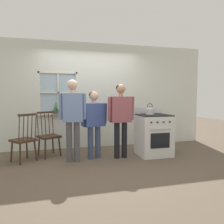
{
  "coord_description": "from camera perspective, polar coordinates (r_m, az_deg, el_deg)",
  "views": [
    {
      "loc": [
        -0.9,
        -4.25,
        1.35
      ],
      "look_at": [
        0.29,
        0.23,
        1.0
      ],
      "focal_mm": 35.0,
      "sensor_mm": 36.0,
      "label": 1
    }
  ],
  "objects": [
    {
      "name": "kettle",
      "position": [
        4.8,
        9.85,
        0.35
      ],
      "size": [
        0.21,
        0.17,
        0.25
      ],
      "color": "#B7B7BC",
      "rests_on": "stove"
    },
    {
      "name": "ground_plane",
      "position": [
        4.55,
        -2.86,
        -12.95
      ],
      "size": [
        16.0,
        16.0,
        0.0
      ],
      "primitive_type": "plane",
      "color": "brown"
    },
    {
      "name": "wall_back",
      "position": [
        5.73,
        -5.52,
        4.25
      ],
      "size": [
        6.4,
        0.16,
        2.7
      ],
      "color": "silver",
      "rests_on": "ground_plane"
    },
    {
      "name": "chair_by_window",
      "position": [
        4.82,
        -22.02,
        -6.8
      ],
      "size": [
        0.58,
        0.57,
        0.99
      ],
      "rotation": [
        0.0,
        0.0,
        -2.48
      ],
      "color": "#3D2819",
      "rests_on": "ground_plane"
    },
    {
      "name": "potted_plant",
      "position": [
        5.57,
        -14.45,
        0.63
      ],
      "size": [
        0.15,
        0.15,
        0.33
      ],
      "color": "#42474C",
      "rests_on": "wall_back"
    },
    {
      "name": "person_teen_center",
      "position": [
        4.67,
        -4.73,
        -1.48
      ],
      "size": [
        0.61,
        0.34,
        1.45
      ],
      "rotation": [
        0.0,
        0.0,
        0.32
      ],
      "color": "#384766",
      "rests_on": "ground_plane"
    },
    {
      "name": "stove",
      "position": [
        5.05,
        10.79,
        -5.77
      ],
      "size": [
        0.71,
        0.68,
        1.08
      ],
      "color": "silver",
      "rests_on": "ground_plane"
    },
    {
      "name": "person_adult_right",
      "position": [
        4.69,
        2.29,
        -0.36
      ],
      "size": [
        0.61,
        0.25,
        1.59
      ],
      "rotation": [
        0.0,
        0.0,
        0.08
      ],
      "color": "black",
      "rests_on": "ground_plane"
    },
    {
      "name": "chair_near_wall",
      "position": [
        5.09,
        -16.24,
        -6.08
      ],
      "size": [
        0.56,
        0.55,
        0.99
      ],
      "rotation": [
        0.0,
        0.0,
        0.48
      ],
      "color": "#3D2819",
      "rests_on": "ground_plane"
    },
    {
      "name": "person_elderly_left",
      "position": [
        4.48,
        -10.24,
        -0.1
      ],
      "size": [
        0.55,
        0.24,
        1.67
      ],
      "rotation": [
        0.0,
        0.0,
        -0.07
      ],
      "color": "#4C4C51",
      "rests_on": "ground_plane"
    }
  ]
}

